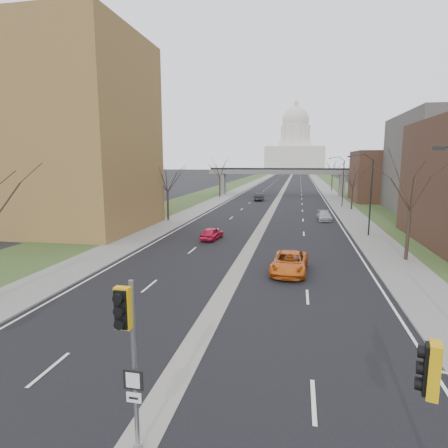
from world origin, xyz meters
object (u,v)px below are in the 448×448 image
(car_right_mid, at_px, (324,216))
(car_left_near, at_px, (212,233))
(signal_pole_median, at_px, (128,339))
(car_left_far, at_px, (259,197))
(car_right_near, at_px, (290,263))

(car_right_mid, bearing_deg, car_left_near, -130.51)
(signal_pole_median, bearing_deg, car_left_near, 100.14)
(car_left_near, height_order, car_left_far, car_left_far)
(car_left_far, height_order, car_right_mid, car_left_far)
(car_right_mid, bearing_deg, car_left_far, 113.24)
(car_left_near, relative_size, car_right_mid, 0.88)
(car_right_mid, bearing_deg, signal_pole_median, -101.82)
(car_left_far, distance_m, car_right_mid, 26.99)
(car_right_near, xyz_separation_m, car_right_mid, (4.02, 25.42, -0.12))
(car_left_near, xyz_separation_m, car_right_near, (8.18, -10.22, 0.10))
(signal_pole_median, height_order, car_right_near, signal_pole_median)
(car_left_near, distance_m, car_left_far, 39.67)
(signal_pole_median, height_order, car_left_far, signal_pole_median)
(car_right_near, bearing_deg, car_right_mid, 84.57)
(signal_pole_median, xyz_separation_m, car_left_near, (-4.45, 28.49, -2.80))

